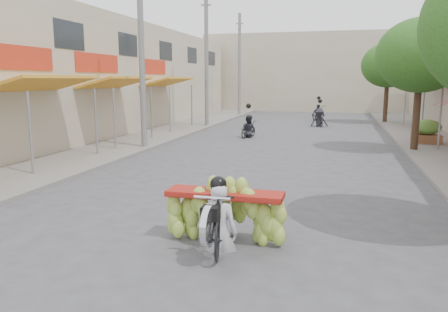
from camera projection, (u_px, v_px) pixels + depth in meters
ground at (133, 310)px, 5.52m from camera, size 120.00×120.00×0.00m
sidewalk_left at (141, 137)px, 21.55m from camera, size 4.00×60.00×0.12m
shophouse_row_left at (36, 77)px, 21.31m from camera, size 9.77×40.00×6.00m
far_building at (314, 73)px, 41.12m from camera, size 20.00×6.00×7.00m
utility_pole_mid at (141, 51)px, 17.61m from camera, size 0.60×0.24×8.00m
utility_pole_far at (206, 60)px, 26.18m from camera, size 0.60×0.24×8.00m
utility_pole_back at (239, 65)px, 34.76m from camera, size 0.60×0.24×8.00m
street_tree_mid at (421, 56)px, 16.86m from camera, size 3.40×3.40×5.25m
street_tree_far at (388, 65)px, 28.29m from camera, size 3.40×3.40×5.25m
produce_crate_far at (427, 130)px, 19.09m from camera, size 1.20×0.88×1.16m
banana_motorbike at (221, 206)px, 7.51m from camera, size 2.20×1.96×2.18m
pedestrian at (424, 125)px, 19.33m from camera, size 0.88×0.68×1.58m
bg_motorbike_a at (248, 122)px, 21.86m from camera, size 0.88×1.53×1.95m
bg_motorbike_b at (320, 112)px, 26.85m from camera, size 1.18×1.57×1.95m
bg_motorbike_c at (318, 109)px, 31.38m from camera, size 1.26×1.92×1.95m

